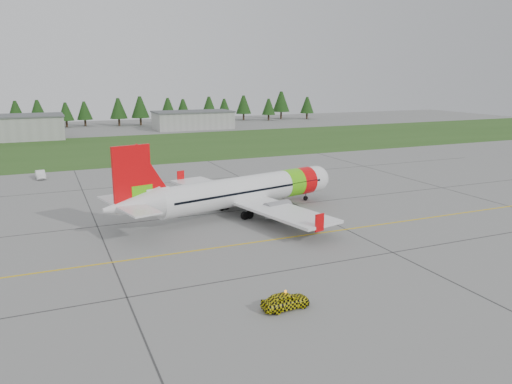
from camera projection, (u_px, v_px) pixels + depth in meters
name	position (u px, v px, depth m)	size (l,w,h in m)	color
ground	(300.00, 268.00, 43.80)	(320.00, 320.00, 0.00)	gray
aircraft	(241.00, 191.00, 60.78)	(31.03, 29.15, 9.54)	white
follow_me_car	(286.00, 285.00, 35.81)	(1.46, 1.23, 3.62)	#FAEE0D
service_van	(40.00, 166.00, 81.54)	(1.40, 1.33, 4.03)	white
grass_strip	(134.00, 148.00, 117.07)	(320.00, 50.00, 0.03)	#30561E
taxi_guideline	(263.00, 241.00, 50.95)	(120.00, 0.25, 0.02)	gold
hangar_east	(193.00, 120.00, 158.32)	(24.00, 12.00, 5.20)	#A8A8A3
treeline	(103.00, 111.00, 165.97)	(160.00, 8.00, 10.00)	#1C3F14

